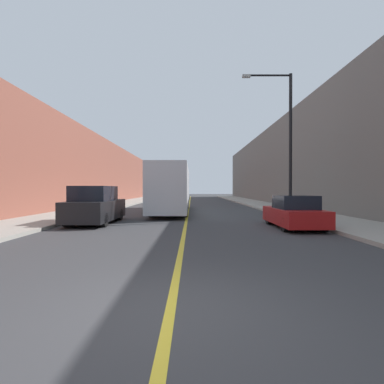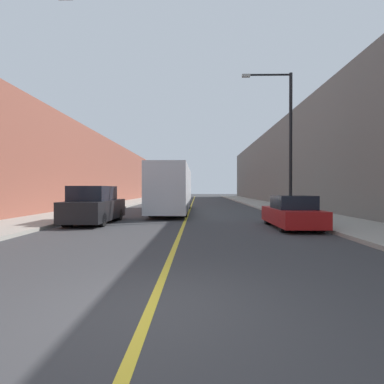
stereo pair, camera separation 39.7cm
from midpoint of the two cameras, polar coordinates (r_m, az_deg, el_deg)
ground_plane at (r=4.82m, az=-6.90°, el=-21.70°), size 200.00×200.00×0.00m
sidewalk_left at (r=35.52m, az=-14.11°, el=-2.23°), size 3.73×72.00×0.15m
sidewalk_right at (r=35.28m, az=12.11°, el=-2.24°), size 3.73×72.00×0.15m
building_row_left at (r=36.66m, az=-20.01°, el=3.80°), size 4.00×72.00×7.78m
building_row_right at (r=36.38m, az=18.12°, el=5.20°), size 4.00×72.00×9.51m
road_center_line at (r=34.48m, az=-1.04°, el=-2.42°), size 0.16×72.00×0.01m
bus at (r=23.44m, az=-4.43°, el=0.65°), size 2.51×12.89×3.46m
parked_suv_left at (r=16.63m, az=-18.74°, el=-2.59°), size 2.01×4.98×1.97m
car_right_near at (r=14.76m, az=17.94°, el=-3.86°), size 1.85×4.41×1.52m
street_lamp_right at (r=19.76m, az=16.80°, el=10.35°), size 3.11×0.24×8.82m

